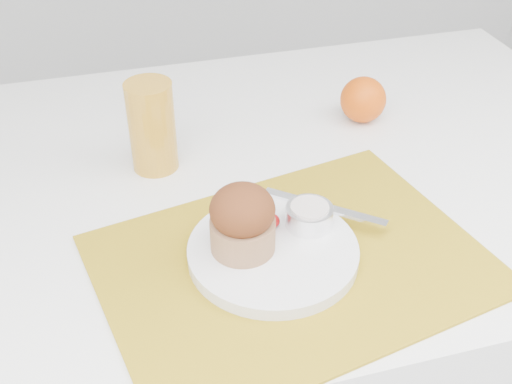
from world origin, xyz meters
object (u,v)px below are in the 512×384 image
object	(u,v)px
table	(272,330)
plate	(273,252)
orange	(363,100)
muffin	(243,220)
juice_glass	(152,127)

from	to	relation	value
table	plate	world-z (taller)	plate
table	orange	xyz separation A→B (m)	(0.18, 0.10, 0.41)
muffin	juice_glass	bearing A→B (deg)	107.21
orange	juice_glass	xyz separation A→B (m)	(-0.36, -0.05, 0.03)
table	muffin	bearing A→B (deg)	-117.91
plate	juice_glass	world-z (taller)	juice_glass
orange	muffin	distance (m)	0.41
plate	juice_glass	distance (m)	0.28
table	juice_glass	size ratio (longest dim) A/B	8.57
table	muffin	world-z (taller)	muffin
table	orange	size ratio (longest dim) A/B	15.50
plate	orange	distance (m)	0.39
table	orange	world-z (taller)	orange
plate	orange	bearing A→B (deg)	50.28
plate	muffin	bearing A→B (deg)	165.76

